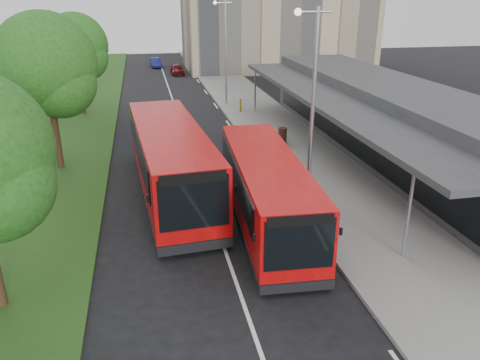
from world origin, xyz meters
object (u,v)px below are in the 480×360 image
at_px(litter_bin, 282,135).
at_px(car_far, 156,63).
at_px(lamp_post_near, 311,98).
at_px(car_near, 177,69).
at_px(tree_far, 76,50).
at_px(bollard, 241,105).
at_px(tree_mid, 46,70).
at_px(lamp_post_far, 225,46).
at_px(bus_second, 171,162).
at_px(bus_main, 266,191).

relative_size(litter_bin, car_far, 0.28).
relative_size(lamp_post_near, car_near, 2.33).
distance_m(litter_bin, car_near, 28.58).
distance_m(tree_far, bollard, 12.67).
distance_m(tree_mid, litter_bin, 13.45).
bearing_deg(bollard, lamp_post_far, 103.16).
bearing_deg(car_near, litter_bin, -83.87).
bearing_deg(tree_mid, tree_far, 90.00).
relative_size(car_near, car_far, 1.02).
distance_m(lamp_post_near, litter_bin, 9.57).
height_order(bus_second, car_near, bus_second).
height_order(tree_mid, lamp_post_far, lamp_post_far).
bearing_deg(tree_mid, lamp_post_far, 49.32).
distance_m(bus_main, car_far, 44.55).
bearing_deg(tree_mid, bus_second, -41.37).
distance_m(lamp_post_far, bollard, 5.06).
bearing_deg(car_near, bus_second, -97.01).
xyz_separation_m(tree_far, bollard, (11.81, -1.95, -4.17)).
relative_size(lamp_post_far, bus_main, 0.80).
bearing_deg(litter_bin, tree_far, 140.11).
relative_size(lamp_post_near, bus_second, 0.70).
bearing_deg(lamp_post_near, tree_mid, 147.64).
relative_size(bus_second, bollard, 12.02).
height_order(tree_mid, car_far, tree_mid).
height_order(lamp_post_far, bollard, lamp_post_far).
height_order(lamp_post_near, lamp_post_far, same).
relative_size(tree_mid, litter_bin, 8.39).
distance_m(lamp_post_far, litter_bin, 12.27).
xyz_separation_m(lamp_post_far, litter_bin, (1.47, -11.47, -4.10)).
relative_size(tree_mid, car_near, 2.31).
height_order(tree_far, lamp_post_far, lamp_post_far).
relative_size(bus_second, litter_bin, 12.15).
height_order(car_near, car_far, car_near).
distance_m(tree_mid, car_far, 36.81).
relative_size(tree_far, car_far, 2.20).
xyz_separation_m(lamp_post_near, bus_main, (-2.17, -1.44, -3.29)).
distance_m(bus_second, car_near, 34.78).
distance_m(bus_second, bollard, 16.22).
bearing_deg(tree_mid, lamp_post_near, -32.36).
bearing_deg(bus_main, lamp_post_far, 87.65).
distance_m(tree_far, lamp_post_near, 22.06).
height_order(tree_far, car_far, tree_far).
xyz_separation_m(tree_far, lamp_post_near, (11.13, -19.05, -0.08)).
bearing_deg(lamp_post_near, bus_main, -146.42).
height_order(lamp_post_near, car_far, lamp_post_near).
bearing_deg(tree_mid, bollard, 40.42).
height_order(bus_second, bollard, bus_second).
bearing_deg(litter_bin, bollard, 95.27).
relative_size(lamp_post_far, car_far, 2.37).
xyz_separation_m(bollard, car_near, (-3.28, 19.71, -0.04)).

